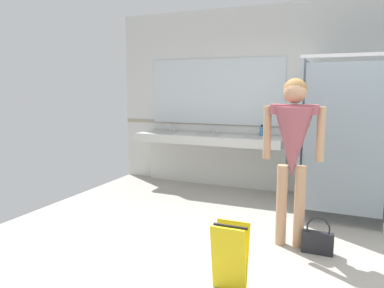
% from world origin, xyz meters
% --- Properties ---
extents(ground_plane, '(6.94, 5.57, 0.10)m').
position_xyz_m(ground_plane, '(0.00, 0.00, -0.05)').
color(ground_plane, '#9E998E').
extents(wall_back, '(6.94, 0.12, 2.92)m').
position_xyz_m(wall_back, '(0.00, 2.54, 1.46)').
color(wall_back, silver).
rests_on(wall_back, ground_plane).
extents(wall_back_tile_band, '(6.94, 0.01, 0.06)m').
position_xyz_m(wall_back_tile_band, '(0.00, 2.48, 1.05)').
color(wall_back_tile_band, '#9E937F').
rests_on(wall_back_tile_band, wall_back).
extents(vanity_counter, '(2.42, 0.58, 1.00)m').
position_xyz_m(vanity_counter, '(-1.73, 2.27, 0.66)').
color(vanity_counter, silver).
rests_on(vanity_counter, ground_plane).
extents(mirror_panel, '(2.32, 0.02, 1.09)m').
position_xyz_m(mirror_panel, '(-1.73, 2.47, 1.58)').
color(mirror_panel, silver).
rests_on(mirror_panel, wall_back).
extents(person_standing, '(0.60, 0.43, 1.73)m').
position_xyz_m(person_standing, '(-0.15, 0.37, 1.11)').
color(person_standing, tan).
rests_on(person_standing, ground_plane).
extents(handbag, '(0.30, 0.10, 0.37)m').
position_xyz_m(handbag, '(0.14, 0.29, 0.12)').
color(handbag, black).
rests_on(handbag, ground_plane).
extents(soap_dispenser, '(0.07, 0.07, 0.18)m').
position_xyz_m(soap_dispenser, '(-0.90, 2.35, 0.97)').
color(soap_dispenser, teal).
rests_on(soap_dispenser, vanity_counter).
extents(wet_floor_sign, '(0.28, 0.19, 0.56)m').
position_xyz_m(wet_floor_sign, '(-0.46, -0.72, 0.29)').
color(wet_floor_sign, yellow).
rests_on(wet_floor_sign, ground_plane).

